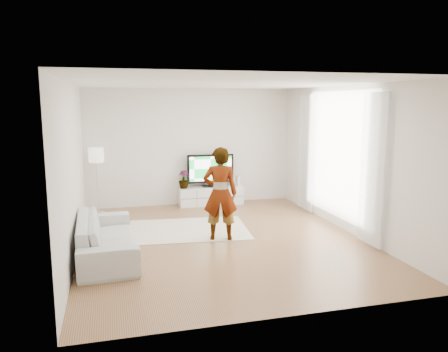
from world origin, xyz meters
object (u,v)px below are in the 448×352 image
object	(u,v)px
sofa	(106,237)
rug	(188,229)
media_console	(211,196)
television	(210,169)
floor_lamp	(96,158)
player	(220,194)

from	to	relation	value
sofa	rug	bearing A→B (deg)	-55.47
media_console	television	world-z (taller)	television
television	rug	world-z (taller)	television
floor_lamp	sofa	bearing A→B (deg)	-86.41
player	floor_lamp	size ratio (longest dim) A/B	1.14
player	floor_lamp	world-z (taller)	player
rug	floor_lamp	world-z (taller)	floor_lamp
media_console	sofa	bearing A→B (deg)	-128.26
floor_lamp	rug	bearing A→B (deg)	-46.97
rug	sofa	bearing A→B (deg)	-143.58
rug	player	world-z (taller)	player
rug	floor_lamp	bearing A→B (deg)	133.03
rug	player	size ratio (longest dim) A/B	1.36
sofa	floor_lamp	xyz separation A→B (m)	(-0.19, 2.99, 0.93)
rug	player	bearing A→B (deg)	-58.37
television	floor_lamp	xyz separation A→B (m)	(-2.65, -0.16, 0.38)
rug	player	xyz separation A→B (m)	(0.46, -0.75, 0.85)
television	rug	size ratio (longest dim) A/B	0.50
media_console	floor_lamp	size ratio (longest dim) A/B	1.06
sofa	floor_lamp	distance (m)	3.13
media_console	television	size ratio (longest dim) A/B	1.37
media_console	rug	world-z (taller)	media_console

